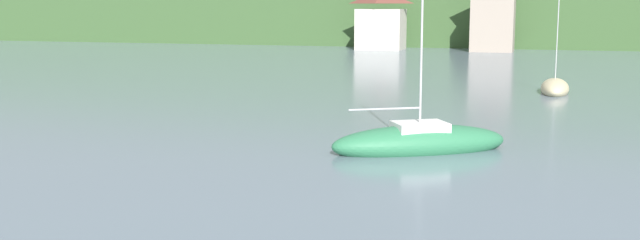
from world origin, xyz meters
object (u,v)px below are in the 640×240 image
(shore_building_west, at_px, (381,21))
(sailboat_far_9, at_px, (555,88))
(sailboat_mid_5, at_px, (420,142))
(shore_building_westcentral, at_px, (493,14))

(shore_building_west, height_order, sailboat_far_9, shore_building_west)
(sailboat_mid_5, xyz_separation_m, sailboat_far_9, (5.33, 23.27, -0.08))
(shore_building_west, bearing_deg, sailboat_far_9, -63.87)
(sailboat_mid_5, bearing_deg, sailboat_far_9, 46.02)
(shore_building_west, xyz_separation_m, sailboat_mid_5, (16.98, -68.74, -3.39))
(sailboat_mid_5, relative_size, sailboat_far_9, 1.36)
(sailboat_far_9, bearing_deg, shore_building_westcentral, -170.65)
(shore_building_west, bearing_deg, shore_building_westcentral, 0.62)
(shore_building_westcentral, xyz_separation_m, sailboat_far_9, (7.68, -45.63, -4.43))
(shore_building_west, bearing_deg, sailboat_mid_5, -76.12)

